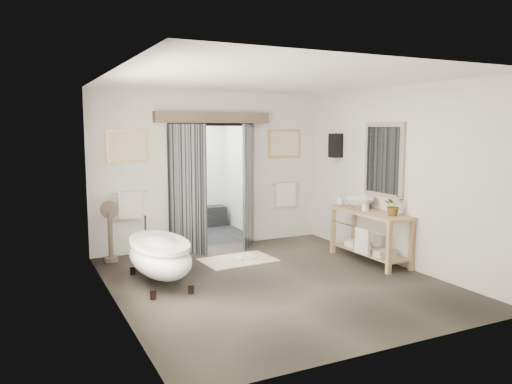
# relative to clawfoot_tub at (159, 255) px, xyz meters

# --- Properties ---
(ground_plane) EXTENTS (5.00, 5.00, 0.00)m
(ground_plane) POSITION_rel_clawfoot_tub_xyz_m (1.53, -0.63, -0.42)
(ground_plane) COLOR #50473B
(room_shell) EXTENTS (4.52, 5.02, 2.91)m
(room_shell) POSITION_rel_clawfoot_tub_xyz_m (1.49, -0.75, 1.44)
(room_shell) COLOR silver
(room_shell) RESTS_ON ground_plane
(shower_room) EXTENTS (2.22, 2.01, 2.51)m
(shower_room) POSITION_rel_clawfoot_tub_xyz_m (1.53, 3.36, 0.48)
(shower_room) COLOR black
(shower_room) RESTS_ON ground_plane
(back_wall_dressing) EXTENTS (3.82, 0.73, 2.52)m
(back_wall_dressing) POSITION_rel_clawfoot_tub_xyz_m (1.53, 1.68, 1.14)
(back_wall_dressing) COLOR black
(back_wall_dressing) RESTS_ON ground_plane
(clawfoot_tub) EXTENTS (0.79, 1.76, 0.86)m
(clawfoot_tub) POSITION_rel_clawfoot_tub_xyz_m (0.00, 0.00, 0.00)
(clawfoot_tub) COLOR black
(clawfoot_tub) RESTS_ON ground_plane
(vanity) EXTENTS (0.57, 1.60, 0.85)m
(vanity) POSITION_rel_clawfoot_tub_xyz_m (3.48, -0.36, 0.08)
(vanity) COLOR tan
(vanity) RESTS_ON ground_plane
(pedestal_mirror) EXTENTS (0.31, 0.20, 1.04)m
(pedestal_mirror) POSITION_rel_clawfoot_tub_xyz_m (-0.42, 1.54, 0.03)
(pedestal_mirror) COLOR brown
(pedestal_mirror) RESTS_ON ground_plane
(rug) EXTENTS (1.24, 0.87, 0.01)m
(rug) POSITION_rel_clawfoot_tub_xyz_m (1.53, 0.66, -0.41)
(rug) COLOR #C6B194
(rug) RESTS_ON ground_plane
(slippers) EXTENTS (0.40, 0.28, 0.05)m
(slippers) POSITION_rel_clawfoot_tub_xyz_m (1.62, 0.65, -0.38)
(slippers) COLOR silver
(slippers) RESTS_ON rug
(basin) EXTENTS (0.57, 0.57, 0.19)m
(basin) POSITION_rel_clawfoot_tub_xyz_m (3.52, -0.01, 0.52)
(basin) COLOR white
(basin) RESTS_ON vanity
(plant) EXTENTS (0.30, 0.26, 0.33)m
(plant) POSITION_rel_clawfoot_tub_xyz_m (3.56, -0.83, 0.60)
(plant) COLOR gray
(plant) RESTS_ON vanity
(soap_bottle_a) EXTENTS (0.10, 0.10, 0.18)m
(soap_bottle_a) POSITION_rel_clawfoot_tub_xyz_m (3.44, -0.28, 0.52)
(soap_bottle_a) COLOR gray
(soap_bottle_a) RESTS_ON vanity
(soap_bottle_b) EXTENTS (0.18, 0.18, 0.18)m
(soap_bottle_b) POSITION_rel_clawfoot_tub_xyz_m (3.41, 0.37, 0.52)
(soap_bottle_b) COLOR gray
(soap_bottle_b) RESTS_ON vanity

